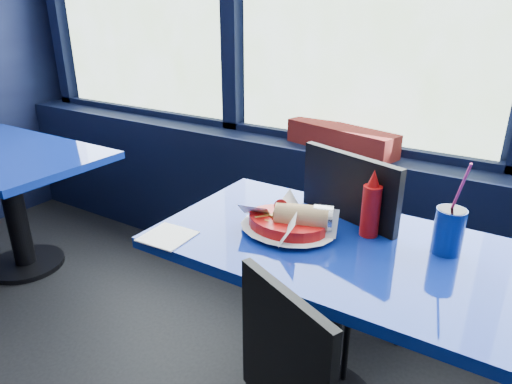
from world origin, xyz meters
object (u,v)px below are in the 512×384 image
Objects in this scene: food_basket at (289,222)px; soda_cup at (449,230)px; near_table at (329,286)px; planter_box at (341,138)px; chair_near_back at (346,243)px; far_table at (8,180)px; ketchup_bottle at (371,207)px.

soda_cup is (0.50, 0.15, 0.04)m from food_basket.
food_basket is at bearing -162.95° from soda_cup.
planter_box is at bearing 111.24° from near_table.
food_basket is 0.52m from soda_cup.
chair_near_back is (-0.06, 0.32, 0.01)m from near_table.
soda_cup is (0.34, 0.13, 0.26)m from near_table.
planter_box reaches higher than near_table.
planter_box is 0.91m from food_basket.
ketchup_bottle is (2.09, 0.11, 0.29)m from far_table.
near_table is 1.00× the size of far_table.
chair_near_back is at bearing 9.29° from far_table.
soda_cup reaches higher than ketchup_bottle.
soda_cup is (0.25, 0.02, -0.03)m from ketchup_bottle.
chair_near_back reaches higher than planter_box.
food_basket is (-0.09, -0.34, 0.21)m from chair_near_back.
near_table is at bearing -128.54° from ketchup_bottle.
soda_cup is (0.68, -0.74, -0.03)m from planter_box.
soda_cup is at bearing 173.75° from chair_near_back.
ketchup_bottle is (0.09, 0.11, 0.29)m from near_table.
near_table is 0.98m from planter_box.
near_table is 3.68× the size of food_basket.
near_table is 3.74× the size of soda_cup.
soda_cup is at bearing 3.20° from far_table.
near_table is at bearing -53.83° from planter_box.
soda_cup is at bearing 4.27° from ketchup_bottle.
ketchup_bottle reaches higher than food_basket.
soda_cup is (2.34, 0.13, 0.26)m from far_table.
far_table is 1.95× the size of planter_box.
chair_near_back is 0.51m from soda_cup.
planter_box is at bearing 27.58° from far_table.
chair_near_back is 0.38m from ketchup_bottle.
ketchup_bottle reaches higher than near_table.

